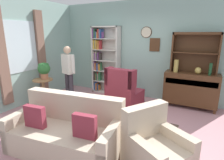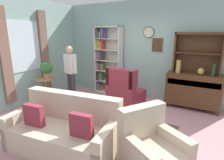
{
  "view_description": "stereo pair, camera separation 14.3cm",
  "coord_description": "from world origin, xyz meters",
  "px_view_note": "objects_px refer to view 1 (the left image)",
  "views": [
    {
      "loc": [
        1.77,
        -3.05,
        1.91
      ],
      "look_at": [
        0.1,
        0.2,
        0.95
      ],
      "focal_mm": 29.15,
      "sensor_mm": 36.0,
      "label": 1
    },
    {
      "loc": [
        1.9,
        -2.99,
        1.91
      ],
      "look_at": [
        0.1,
        0.2,
        0.95
      ],
      "focal_mm": 29.15,
      "sensor_mm": 36.0,
      "label": 2
    }
  ],
  "objects_px": {
    "potted_plant_small": "(38,102)",
    "person_reading": "(68,70)",
    "wingback_chair": "(123,93)",
    "sideboard_hutch": "(195,47)",
    "plant_stand": "(44,89)",
    "sideboard": "(190,88)",
    "potted_plant_large": "(44,69)",
    "vase_round": "(198,71)",
    "couch_floral": "(66,132)",
    "bookshelf": "(104,59)",
    "armchair_floral": "(156,150)",
    "vase_tall": "(176,66)",
    "bottle_wine": "(210,69)"
  },
  "relations": [
    {
      "from": "sideboard",
      "to": "potted_plant_large",
      "type": "height_order",
      "value": "potted_plant_large"
    },
    {
      "from": "bookshelf",
      "to": "potted_plant_large",
      "type": "distance_m",
      "value": 1.85
    },
    {
      "from": "sideboard_hutch",
      "to": "person_reading",
      "type": "height_order",
      "value": "sideboard_hutch"
    },
    {
      "from": "sideboard_hutch",
      "to": "vase_round",
      "type": "bearing_deg",
      "value": -53.52
    },
    {
      "from": "couch_floral",
      "to": "plant_stand",
      "type": "distance_m",
      "value": 2.32
    },
    {
      "from": "bottle_wine",
      "to": "wingback_chair",
      "type": "xyz_separation_m",
      "value": [
        -1.94,
        -0.67,
        -0.68
      ]
    },
    {
      "from": "potted_plant_large",
      "to": "person_reading",
      "type": "xyz_separation_m",
      "value": [
        0.49,
        0.39,
        -0.05
      ]
    },
    {
      "from": "vase_round",
      "to": "bottle_wine",
      "type": "distance_m",
      "value": 0.27
    },
    {
      "from": "potted_plant_small",
      "to": "wingback_chair",
      "type": "bearing_deg",
      "value": 31.4
    },
    {
      "from": "vase_round",
      "to": "couch_floral",
      "type": "relative_size",
      "value": 0.09
    },
    {
      "from": "bookshelf",
      "to": "sideboard",
      "type": "bearing_deg",
      "value": -1.83
    },
    {
      "from": "sideboard_hutch",
      "to": "wingback_chair",
      "type": "xyz_separation_m",
      "value": [
        -1.55,
        -0.87,
        -1.18
      ]
    },
    {
      "from": "bottle_wine",
      "to": "potted_plant_small",
      "type": "relative_size",
      "value": 0.9
    },
    {
      "from": "sideboard",
      "to": "plant_stand",
      "type": "height_order",
      "value": "sideboard"
    },
    {
      "from": "sideboard_hutch",
      "to": "potted_plant_small",
      "type": "relative_size",
      "value": 3.37
    },
    {
      "from": "armchair_floral",
      "to": "plant_stand",
      "type": "height_order",
      "value": "armchair_floral"
    },
    {
      "from": "bookshelf",
      "to": "sideboard",
      "type": "relative_size",
      "value": 1.62
    },
    {
      "from": "vase_tall",
      "to": "sideboard",
      "type": "bearing_deg",
      "value": 11.63
    },
    {
      "from": "potted_plant_small",
      "to": "person_reading",
      "type": "relative_size",
      "value": 0.21
    },
    {
      "from": "vase_tall",
      "to": "plant_stand",
      "type": "bearing_deg",
      "value": -154.87
    },
    {
      "from": "vase_tall",
      "to": "bookshelf",
      "type": "bearing_deg",
      "value": 175.79
    },
    {
      "from": "potted_plant_small",
      "to": "person_reading",
      "type": "xyz_separation_m",
      "value": [
        0.38,
        0.78,
        0.71
      ]
    },
    {
      "from": "wingback_chair",
      "to": "potted_plant_small",
      "type": "distance_m",
      "value": 2.2
    },
    {
      "from": "sideboard_hutch",
      "to": "plant_stand",
      "type": "relative_size",
      "value": 1.58
    },
    {
      "from": "wingback_chair",
      "to": "person_reading",
      "type": "distance_m",
      "value": 1.62
    },
    {
      "from": "couch_floral",
      "to": "wingback_chair",
      "type": "distance_m",
      "value": 2.11
    },
    {
      "from": "potted_plant_small",
      "to": "bookshelf",
      "type": "bearing_deg",
      "value": 68.01
    },
    {
      "from": "potted_plant_small",
      "to": "sideboard",
      "type": "bearing_deg",
      "value": 29.1
    },
    {
      "from": "potted_plant_large",
      "to": "plant_stand",
      "type": "bearing_deg",
      "value": -126.74
    },
    {
      "from": "bottle_wine",
      "to": "armchair_floral",
      "type": "height_order",
      "value": "bottle_wine"
    },
    {
      "from": "bookshelf",
      "to": "person_reading",
      "type": "distance_m",
      "value": 1.29
    },
    {
      "from": "armchair_floral",
      "to": "plant_stand",
      "type": "distance_m",
      "value": 3.5
    },
    {
      "from": "vase_round",
      "to": "armchair_floral",
      "type": "height_order",
      "value": "vase_round"
    },
    {
      "from": "bookshelf",
      "to": "sideboard_hutch",
      "type": "bearing_deg",
      "value": 0.55
    },
    {
      "from": "bookshelf",
      "to": "couch_floral",
      "type": "relative_size",
      "value": 1.11
    },
    {
      "from": "bottle_wine",
      "to": "wingback_chair",
      "type": "bearing_deg",
      "value": -160.85
    },
    {
      "from": "person_reading",
      "to": "potted_plant_large",
      "type": "bearing_deg",
      "value": -141.15
    },
    {
      "from": "bottle_wine",
      "to": "person_reading",
      "type": "xyz_separation_m",
      "value": [
        -3.43,
        -1.04,
        -0.16
      ]
    },
    {
      "from": "sideboard_hutch",
      "to": "potted_plant_small",
      "type": "bearing_deg",
      "value": -149.52
    },
    {
      "from": "vase_round",
      "to": "potted_plant_small",
      "type": "distance_m",
      "value": 4.08
    },
    {
      "from": "plant_stand",
      "to": "person_reading",
      "type": "bearing_deg",
      "value": 40.09
    },
    {
      "from": "sideboard",
      "to": "armchair_floral",
      "type": "relative_size",
      "value": 1.23
    },
    {
      "from": "couch_floral",
      "to": "potted_plant_large",
      "type": "distance_m",
      "value": 2.4
    },
    {
      "from": "couch_floral",
      "to": "armchair_floral",
      "type": "height_order",
      "value": "couch_floral"
    },
    {
      "from": "wingback_chair",
      "to": "sideboard_hutch",
      "type": "bearing_deg",
      "value": 29.35
    },
    {
      "from": "bookshelf",
      "to": "sideboard",
      "type": "height_order",
      "value": "bookshelf"
    },
    {
      "from": "wingback_chair",
      "to": "person_reading",
      "type": "relative_size",
      "value": 0.67
    },
    {
      "from": "bottle_wine",
      "to": "couch_floral",
      "type": "distance_m",
      "value": 3.53
    },
    {
      "from": "person_reading",
      "to": "sideboard",
      "type": "bearing_deg",
      "value": 20.34
    },
    {
      "from": "vase_round",
      "to": "wingback_chair",
      "type": "relative_size",
      "value": 0.16
    }
  ]
}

